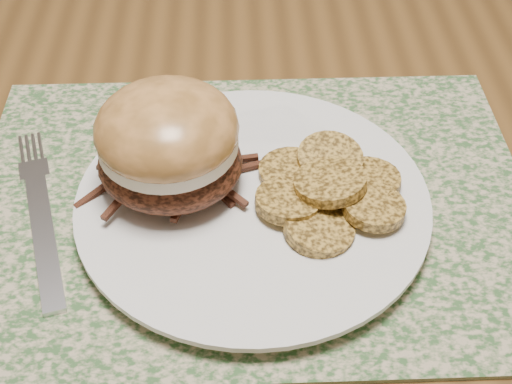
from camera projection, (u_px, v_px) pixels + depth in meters
dining_table at (217, 94)px, 0.81m from camera, size 1.50×0.90×0.75m
placemat at (252, 203)px, 0.57m from camera, size 0.45×0.33×0.00m
dinner_plate at (253, 204)px, 0.56m from camera, size 0.26×0.26×0.02m
pork_sandwich at (168, 143)px, 0.53m from camera, size 0.13×0.13×0.09m
roasted_potatoes at (328, 189)px, 0.55m from camera, size 0.13×0.13×0.03m
fork at (40, 212)px, 0.56m from camera, size 0.07×0.20×0.00m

